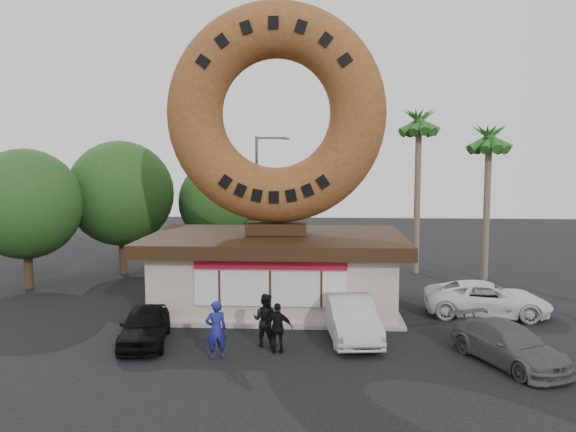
% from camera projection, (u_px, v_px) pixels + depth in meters
% --- Properties ---
extents(ground, '(90.00, 90.00, 0.00)m').
position_uv_depth(ground, '(263.00, 353.00, 19.17)').
color(ground, black).
rests_on(ground, ground).
extents(donut_shop, '(11.20, 7.20, 3.80)m').
position_uv_depth(donut_shop, '(276.00, 268.00, 24.93)').
color(donut_shop, '#B8AB9D').
rests_on(donut_shop, ground).
extents(giant_donut, '(9.52, 2.43, 9.52)m').
position_uv_depth(giant_donut, '(276.00, 114.00, 24.26)').
color(giant_donut, brown).
rests_on(giant_donut, donut_shop).
extents(tree_west, '(6.00, 6.00, 7.65)m').
position_uv_depth(tree_west, '(121.00, 193.00, 32.16)').
color(tree_west, '#473321').
rests_on(tree_west, ground).
extents(tree_mid, '(5.20, 5.20, 6.63)m').
position_uv_depth(tree_mid, '(222.00, 202.00, 33.89)').
color(tree_mid, '#473321').
rests_on(tree_mid, ground).
extents(tree_far, '(5.60, 5.60, 7.14)m').
position_uv_depth(tree_far, '(25.00, 204.00, 28.42)').
color(tree_far, '#473321').
rests_on(tree_far, ground).
extents(palm_near, '(2.60, 2.60, 9.75)m').
position_uv_depth(palm_near, '(419.00, 127.00, 31.79)').
color(palm_near, '#726651').
rests_on(palm_near, ground).
extents(palm_far, '(2.60, 2.60, 8.75)m').
position_uv_depth(palm_far, '(489.00, 143.00, 30.20)').
color(palm_far, '#726651').
rests_on(palm_far, ground).
extents(street_lamp, '(2.11, 0.20, 8.00)m').
position_uv_depth(street_lamp, '(259.00, 193.00, 34.71)').
color(street_lamp, '#59595E').
rests_on(street_lamp, ground).
extents(person_left, '(0.85, 0.72, 1.97)m').
position_uv_depth(person_left, '(216.00, 330.00, 18.52)').
color(person_left, navy).
rests_on(person_left, ground).
extents(person_center, '(1.08, 0.94, 1.89)m').
position_uv_depth(person_center, '(265.00, 320.00, 19.77)').
color(person_center, black).
rests_on(person_center, ground).
extents(person_right, '(1.04, 0.48, 1.74)m').
position_uv_depth(person_right, '(278.00, 328.00, 19.06)').
color(person_right, black).
rests_on(person_right, ground).
extents(car_black, '(2.23, 4.13, 1.34)m').
position_uv_depth(car_black, '(145.00, 325.00, 20.06)').
color(car_black, black).
rests_on(car_black, ground).
extents(car_silver, '(2.16, 4.81, 1.53)m').
position_uv_depth(car_silver, '(351.00, 318.00, 20.68)').
color(car_silver, '#B9B9BE').
rests_on(car_silver, ground).
extents(car_grey, '(3.42, 4.74, 1.28)m').
position_uv_depth(car_grey, '(509.00, 344.00, 18.10)').
color(car_grey, '#55585A').
rests_on(car_grey, ground).
extents(car_white, '(5.38, 2.91, 1.43)m').
position_uv_depth(car_white, '(487.00, 299.00, 23.69)').
color(car_white, white).
rests_on(car_white, ground).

